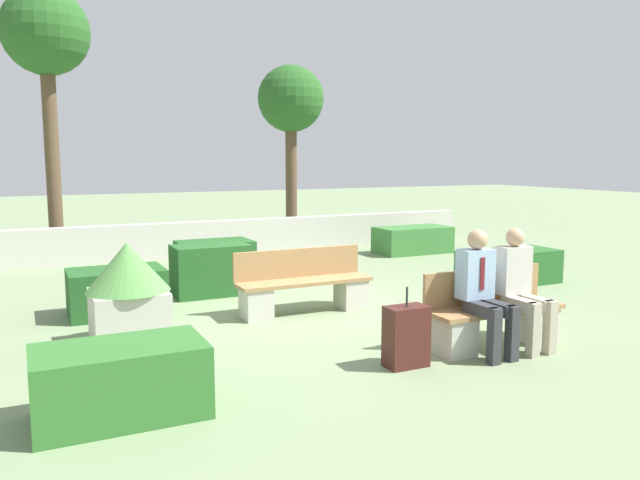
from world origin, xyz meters
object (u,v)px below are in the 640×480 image
(suitcase, at_px, (406,336))
(tree_center_left, at_px, (291,103))
(person_seated_man, at_px, (483,286))
(person_seated_woman, at_px, (520,283))
(planter_corner_left, at_px, (128,290))
(bench_front, at_px, (494,318))
(tree_leftmost, at_px, (46,39))
(bench_left_side, at_px, (304,288))

(suitcase, distance_m, tree_center_left, 10.48)
(person_seated_man, relative_size, person_seated_woman, 1.01)
(person_seated_woman, xyz_separation_m, planter_corner_left, (-3.90, 2.03, -0.11))
(person_seated_woman, height_order, tree_center_left, tree_center_left)
(person_seated_woman, distance_m, suitcase, 1.56)
(bench_front, xyz_separation_m, person_seated_man, (-0.30, -0.13, 0.43))
(suitcase, bearing_deg, bench_front, 6.32)
(bench_front, relative_size, person_seated_woman, 1.23)
(person_seated_woman, height_order, planter_corner_left, person_seated_woman)
(person_seated_woman, distance_m, tree_leftmost, 10.69)
(suitcase, relative_size, tree_leftmost, 0.15)
(tree_center_left, bearing_deg, tree_leftmost, -174.63)
(tree_leftmost, bearing_deg, planter_corner_left, -86.87)
(bench_left_side, bearing_deg, tree_leftmost, 103.33)
(bench_left_side, xyz_separation_m, tree_center_left, (2.86, 7.09, 3.13))
(bench_left_side, relative_size, suitcase, 2.28)
(bench_left_side, relative_size, tree_leftmost, 0.34)
(bench_front, height_order, tree_leftmost, tree_leftmost)
(person_seated_man, distance_m, planter_corner_left, 3.94)
(bench_left_side, distance_m, suitcase, 2.49)
(planter_corner_left, bearing_deg, person_seated_woman, -27.54)
(tree_center_left, bearing_deg, bench_front, -99.48)
(bench_left_side, distance_m, planter_corner_left, 2.45)
(bench_left_side, distance_m, tree_leftmost, 8.24)
(bench_left_side, height_order, suitcase, bench_left_side)
(bench_front, bearing_deg, planter_corner_left, 152.65)
(planter_corner_left, xyz_separation_m, tree_center_left, (5.24, 7.54, 2.84))
(bench_left_side, xyz_separation_m, person_seated_man, (0.98, -2.49, 0.41))
(person_seated_man, xyz_separation_m, person_seated_woman, (0.53, -0.00, -0.01))
(bench_left_side, xyz_separation_m, planter_corner_left, (-2.39, -0.46, 0.29))
(tree_leftmost, bearing_deg, person_seated_man, -67.47)
(tree_leftmost, xyz_separation_m, tree_center_left, (5.63, 0.53, -1.02))
(bench_front, distance_m, person_seated_woman, 0.49)
(person_seated_woman, relative_size, tree_leftmost, 0.24)
(bench_left_side, bearing_deg, suitcase, -99.33)
(bench_front, xyz_separation_m, person_seated_woman, (0.23, -0.14, 0.41))
(person_seated_man, distance_m, suitcase, 1.06)
(planter_corner_left, distance_m, suitcase, 3.16)
(bench_front, bearing_deg, person_seated_man, -155.61)
(bench_left_side, relative_size, planter_corner_left, 1.61)
(bench_front, relative_size, person_seated_man, 1.21)
(person_seated_woman, bearing_deg, bench_front, 149.63)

